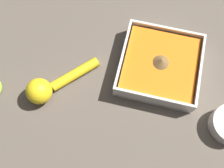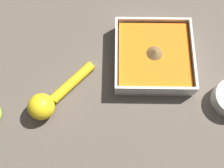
# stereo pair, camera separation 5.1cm
# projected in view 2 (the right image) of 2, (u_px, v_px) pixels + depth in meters

# --- Properties ---
(ground_plane) EXTENTS (4.00, 4.00, 0.00)m
(ground_plane) POSITION_uv_depth(u_px,v_px,m) (154.00, 57.00, 0.71)
(ground_plane) COLOR brown
(square_dish) EXTENTS (0.20, 0.20, 0.06)m
(square_dish) POSITION_uv_depth(u_px,v_px,m) (153.00, 57.00, 0.69)
(square_dish) COLOR silver
(square_dish) RESTS_ON ground_plane
(lemon_squeezer) EXTENTS (0.16, 0.16, 0.07)m
(lemon_squeezer) POSITION_uv_depth(u_px,v_px,m) (49.00, 100.00, 0.64)
(lemon_squeezer) COLOR yellow
(lemon_squeezer) RESTS_ON ground_plane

